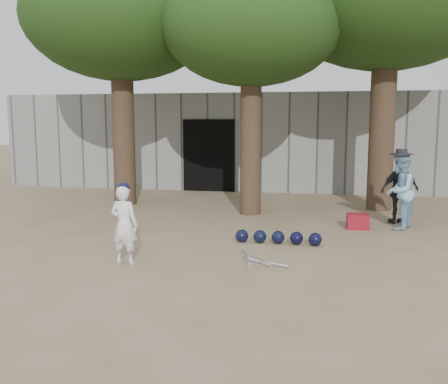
% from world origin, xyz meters
% --- Properties ---
extents(ground, '(70.00, 70.00, 0.00)m').
position_xyz_m(ground, '(0.00, 0.00, 0.00)').
color(ground, '#937C5E').
rests_on(ground, ground).
extents(boy_player, '(0.47, 0.34, 1.19)m').
position_xyz_m(boy_player, '(-0.68, -0.24, 0.59)').
color(boy_player, white).
rests_on(boy_player, ground).
extents(spectator_blue, '(0.82, 0.91, 1.52)m').
position_xyz_m(spectator_blue, '(3.73, 3.11, 0.76)').
color(spectator_blue, '#8AB8D5').
rests_on(spectator_blue, ground).
extents(spectator_dark, '(0.89, 0.61, 1.41)m').
position_xyz_m(spectator_dark, '(3.82, 3.67, 0.70)').
color(spectator_dark, '#222227').
rests_on(spectator_dark, ground).
extents(red_bag, '(0.43, 0.33, 0.30)m').
position_xyz_m(red_bag, '(2.94, 2.96, 0.15)').
color(red_bag, maroon).
rests_on(red_bag, ground).
extents(back_building, '(16.00, 5.24, 3.00)m').
position_xyz_m(back_building, '(-0.00, 10.33, 1.50)').
color(back_building, gray).
rests_on(back_building, ground).
extents(helmet_row, '(1.51, 0.27, 0.23)m').
position_xyz_m(helmet_row, '(1.48, 1.41, 0.12)').
color(helmet_row, black).
rests_on(helmet_row, ground).
extents(bat_pile, '(0.83, 0.76, 0.06)m').
position_xyz_m(bat_pile, '(1.26, 0.21, 0.03)').
color(bat_pile, silver).
rests_on(bat_pile, ground).
extents(tree_row, '(11.40, 5.80, 6.69)m').
position_xyz_m(tree_row, '(0.74, 5.02, 4.69)').
color(tree_row, brown).
rests_on(tree_row, ground).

